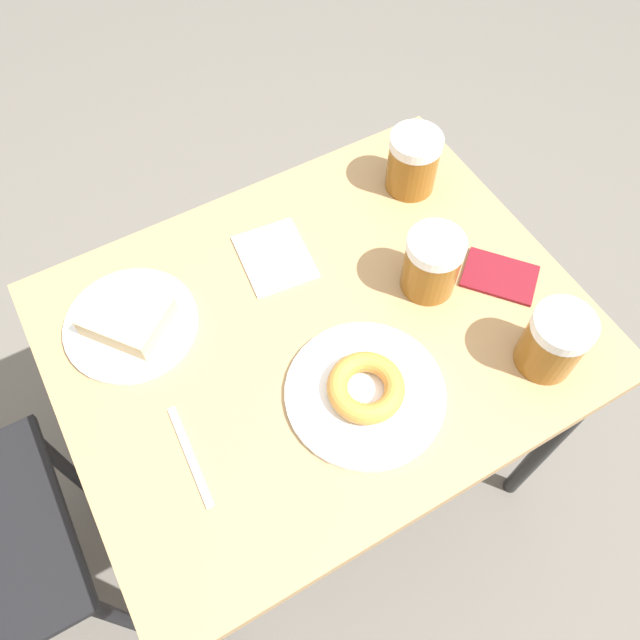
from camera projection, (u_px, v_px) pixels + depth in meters
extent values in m
plane|color=#666059|center=(320.00, 461.00, 1.66)|extent=(8.00, 8.00, 0.00)
cube|color=tan|center=(320.00, 331.00, 1.06)|extent=(0.69, 0.87, 0.03)
cylinder|color=black|center=(551.00, 441.00, 1.33)|extent=(0.04, 0.04, 0.68)
cylinder|color=black|center=(396.00, 245.00, 1.61)|extent=(0.04, 0.04, 0.68)
cylinder|color=black|center=(100.00, 383.00, 1.40)|extent=(0.04, 0.04, 0.68)
cylinder|color=black|center=(120.00, 617.00, 1.26)|extent=(0.03, 0.03, 0.45)
cylinder|color=black|center=(68.00, 469.00, 1.42)|extent=(0.03, 0.03, 0.45)
cylinder|color=white|center=(131.00, 324.00, 1.05)|extent=(0.22, 0.22, 0.01)
cube|color=#D1B27F|center=(127.00, 317.00, 1.03)|extent=(0.17, 0.16, 0.04)
cylinder|color=white|center=(365.00, 393.00, 0.98)|extent=(0.25, 0.25, 0.01)
torus|color=#D18938|center=(365.00, 388.00, 0.96)|extent=(0.12, 0.12, 0.03)
cylinder|color=#8C5619|center=(552.00, 345.00, 0.98)|extent=(0.09, 0.09, 0.10)
cylinder|color=white|center=(565.00, 325.00, 0.92)|extent=(0.10, 0.10, 0.02)
cylinder|color=#8C5619|center=(412.00, 166.00, 1.17)|extent=(0.09, 0.09, 0.10)
cylinder|color=white|center=(416.00, 142.00, 1.12)|extent=(0.10, 0.10, 0.02)
cylinder|color=#8C5619|center=(431.00, 267.00, 1.05)|extent=(0.09, 0.09, 0.10)
cylinder|color=white|center=(437.00, 245.00, 1.00)|extent=(0.10, 0.10, 0.02)
cube|color=white|center=(273.00, 257.00, 1.12)|extent=(0.16, 0.13, 0.00)
cube|color=silver|center=(190.00, 456.00, 0.93)|extent=(0.17, 0.02, 0.00)
cube|color=maroon|center=(500.00, 276.00, 1.10)|extent=(0.15, 0.15, 0.01)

